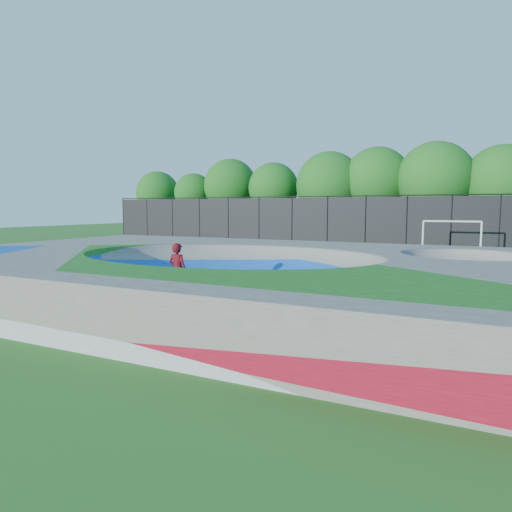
% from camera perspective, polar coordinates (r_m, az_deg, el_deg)
% --- Properties ---
extents(ground, '(120.00, 120.00, 0.00)m').
position_cam_1_polar(ground, '(16.18, -3.53, -4.94)').
color(ground, '#225C19').
rests_on(ground, ground).
extents(skate_deck, '(22.00, 14.00, 1.50)m').
position_cam_1_polar(skate_deck, '(16.06, -3.55, -2.31)').
color(skate_deck, gray).
rests_on(skate_deck, ground).
extents(skater, '(0.70, 0.47, 1.90)m').
position_cam_1_polar(skater, '(15.70, -9.76, -1.83)').
color(skater, '#AB0D19').
rests_on(skater, ground).
extents(skateboard, '(0.80, 0.31, 0.05)m').
position_cam_1_polar(skateboard, '(15.85, -9.70, -5.15)').
color(skateboard, black).
rests_on(skateboard, ground).
extents(soccer_goal, '(3.49, 0.12, 2.31)m').
position_cam_1_polar(soccer_goal, '(31.14, 23.24, 2.82)').
color(soccer_goal, silver).
rests_on(soccer_goal, ground).
extents(fence, '(48.09, 0.09, 4.04)m').
position_cam_1_polar(fence, '(35.68, 13.53, 4.28)').
color(fence, black).
rests_on(fence, ground).
extents(treeline, '(53.23, 7.19, 8.31)m').
position_cam_1_polar(treeline, '(40.77, 12.80, 8.70)').
color(treeline, '#4F3427').
rests_on(treeline, ground).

